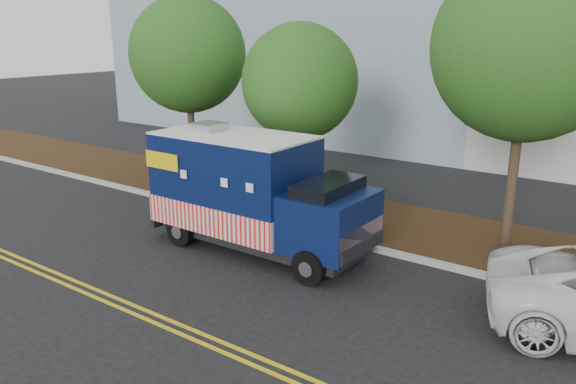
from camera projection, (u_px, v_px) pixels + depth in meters
The scene contains 10 objects.
ground at pixel (251, 242), 15.87m from camera, with size 120.00×120.00×0.00m, color black.
curb at pixel (280, 226), 16.94m from camera, with size 120.00×0.18×0.15m, color #9E9E99.
mulch_strip at pixel (317, 208), 18.58m from camera, with size 120.00×4.00×0.15m, color black.
centerline_near at pixel (123, 301), 12.39m from camera, with size 120.00×0.10×0.01m, color gold.
centerline_far at pixel (114, 305), 12.19m from camera, with size 120.00×0.10×0.01m, color gold.
tree_a at pixel (188, 55), 20.63m from camera, with size 4.29×4.29×7.04m.
tree_b at pixel (300, 82), 17.62m from camera, with size 3.67×3.67×6.03m.
tree_c at pixel (527, 47), 13.72m from camera, with size 4.71×4.71×7.73m.
sign_post at pixel (179, 166), 19.62m from camera, with size 0.06×0.06×2.40m, color #473828.
food_truck at pixel (251, 195), 15.08m from camera, with size 6.30×2.45×3.31m.
Camera 1 is at (9.50, -11.47, 5.77)m, focal length 35.00 mm.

